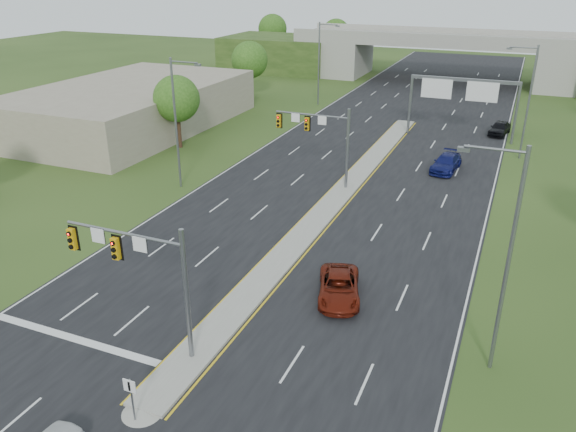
% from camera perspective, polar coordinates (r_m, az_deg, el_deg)
% --- Properties ---
extents(ground, '(240.00, 240.00, 0.00)m').
position_cam_1_polar(ground, '(28.73, -9.72, -14.07)').
color(ground, '#294217').
rests_on(ground, ground).
extents(road, '(24.00, 160.00, 0.02)m').
position_cam_1_polar(road, '(57.97, 8.86, 6.02)').
color(road, black).
rests_on(road, ground).
extents(median, '(2.00, 54.00, 0.16)m').
position_cam_1_polar(median, '(47.03, 5.15, 2.06)').
color(median, gray).
rests_on(median, road).
extents(median_nose, '(2.00, 2.00, 0.16)m').
position_cam_1_polar(median_nose, '(26.23, -14.58, -18.64)').
color(median_nose, gray).
rests_on(median_nose, road).
extents(lane_markings, '(23.72, 160.00, 0.01)m').
position_cam_1_polar(lane_markings, '(52.53, 6.53, 4.28)').
color(lane_markings, gold).
rests_on(lane_markings, road).
extents(signal_mast_near, '(6.62, 0.60, 7.00)m').
position_cam_1_polar(signal_mast_near, '(27.27, -14.54, -4.91)').
color(signal_mast_near, slate).
rests_on(signal_mast_near, ground).
extents(signal_mast_far, '(6.62, 0.60, 7.00)m').
position_cam_1_polar(signal_mast_far, '(47.97, 3.48, 8.38)').
color(signal_mast_far, slate).
rests_on(signal_mast_far, ground).
extents(keep_right_sign, '(0.60, 0.13, 2.20)m').
position_cam_1_polar(keep_right_sign, '(25.01, -15.67, -16.93)').
color(keep_right_sign, slate).
rests_on(keep_right_sign, ground).
extents(sign_gantry, '(11.58, 0.44, 6.67)m').
position_cam_1_polar(sign_gantry, '(65.12, 17.25, 11.98)').
color(sign_gantry, slate).
rests_on(sign_gantry, ground).
extents(overpass, '(80.00, 14.00, 8.10)m').
position_cam_1_polar(overpass, '(100.54, 15.74, 15.05)').
color(overpass, gray).
rests_on(overpass, ground).
extents(lightpole_l_mid, '(2.85, 0.25, 11.00)m').
position_cam_1_polar(lightpole_l_mid, '(48.17, -11.18, 9.74)').
color(lightpole_l_mid, slate).
rests_on(lightpole_l_mid, ground).
extents(lightpole_l_far, '(2.85, 0.25, 11.00)m').
position_cam_1_polar(lightpole_l_far, '(79.09, 3.30, 15.55)').
color(lightpole_l_far, slate).
rests_on(lightpole_l_far, ground).
extents(lightpole_r_near, '(2.85, 0.25, 11.00)m').
position_cam_1_polar(lightpole_r_near, '(26.32, 21.18, -3.54)').
color(lightpole_r_near, slate).
rests_on(lightpole_r_near, ground).
extents(lightpole_r_far, '(2.85, 0.25, 11.00)m').
position_cam_1_polar(lightpole_r_far, '(59.82, 23.14, 11.02)').
color(lightpole_r_far, slate).
rests_on(lightpole_r_far, ground).
extents(tree_l_near, '(4.80, 4.80, 7.60)m').
position_cam_1_polar(tree_l_near, '(60.11, -11.26, 11.59)').
color(tree_l_near, '#382316').
rests_on(tree_l_near, ground).
extents(tree_l_mid, '(5.20, 5.20, 8.12)m').
position_cam_1_polar(tree_l_mid, '(83.35, -3.92, 15.54)').
color(tree_l_mid, '#382316').
rests_on(tree_l_mid, ground).
extents(tree_back_a, '(6.00, 6.00, 8.85)m').
position_cam_1_polar(tree_back_a, '(124.26, -1.58, 18.48)').
color(tree_back_a, '#382316').
rests_on(tree_back_a, ground).
extents(tree_back_b, '(5.60, 5.60, 8.32)m').
position_cam_1_polar(tree_back_b, '(119.24, 4.88, 18.02)').
color(tree_back_b, '#382316').
rests_on(tree_back_b, ground).
extents(commercial_building, '(18.00, 30.00, 5.00)m').
position_cam_1_polar(commercial_building, '(70.42, -15.74, 10.70)').
color(commercial_building, gray).
rests_on(commercial_building, ground).
extents(car_far_a, '(3.69, 5.45, 1.39)m').
position_cam_1_polar(car_far_a, '(32.63, 5.21, -7.20)').
color(car_far_a, '#5A1409').
rests_on(car_far_a, road).
extents(car_far_b, '(2.61, 5.33, 1.49)m').
position_cam_1_polar(car_far_b, '(54.91, 15.78, 5.21)').
color(car_far_b, '#0D124E').
rests_on(car_far_b, road).
extents(car_far_c, '(2.54, 4.75, 1.54)m').
position_cam_1_polar(car_far_c, '(69.24, 20.71, 8.37)').
color(car_far_c, black).
rests_on(car_far_c, road).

